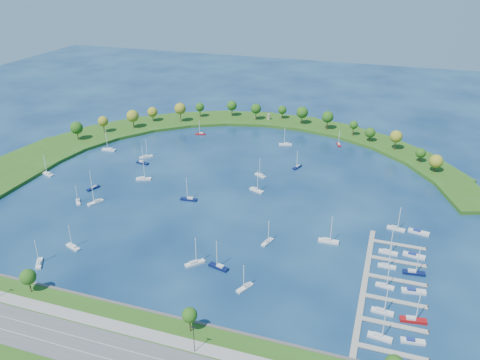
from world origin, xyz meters
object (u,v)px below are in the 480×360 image
(moored_boat_5, at_px, (328,240))
(moored_boat_12, at_px, (109,149))
(moored_boat_0, at_px, (195,263))
(moored_boat_3, at_px, (297,166))
(moored_boat_14, at_px, (256,190))
(moored_boat_15, at_px, (267,241))
(moored_boat_1, at_px, (146,156))
(moored_boat_2, at_px, (245,287))
(moored_boat_19, at_px, (78,201))
(moored_boat_8, at_px, (39,263))
(docked_boat_11, at_px, (419,232))
(moored_boat_10, at_px, (48,174))
(docked_boat_2, at_px, (382,311))
(docked_boat_10, at_px, (396,228))
(docked_boat_6, at_px, (387,265))
(moored_boat_21, at_px, (93,187))
(moored_boat_9, at_px, (339,144))
(moored_boat_20, at_px, (143,178))
(moored_boat_16, at_px, (286,144))
(docked_boat_7, at_px, (414,272))
(docked_boat_3, at_px, (413,319))
(moored_boat_11, at_px, (201,133))
(moored_boat_4, at_px, (189,199))
(docked_boat_4, at_px, (385,285))
(docked_boat_0, at_px, (380,336))
(docked_boat_8, at_px, (388,252))
(docked_boat_9, at_px, (414,255))
(moored_boat_17, at_px, (73,246))
(harbor_tower, at_px, (269,117))
(dock_system, at_px, (384,288))

(moored_boat_5, relative_size, moored_boat_12, 0.98)
(moored_boat_0, relative_size, moored_boat_3, 1.14)
(moored_boat_14, height_order, moored_boat_15, moored_boat_14)
(moored_boat_0, bearing_deg, moored_boat_1, 79.95)
(moored_boat_2, relative_size, moored_boat_19, 1.12)
(moored_boat_8, xyz_separation_m, docked_boat_11, (148.38, 75.42, -0.19))
(moored_boat_10, bearing_deg, docked_boat_11, -161.70)
(moored_boat_3, xyz_separation_m, moored_boat_15, (5.05, -84.28, -0.00))
(docked_boat_2, height_order, docked_boat_10, docked_boat_10)
(moored_boat_10, height_order, docked_boat_6, moored_boat_10)
(moored_boat_21, bearing_deg, moored_boat_9, 151.95)
(moored_boat_2, height_order, moored_boat_20, moored_boat_20)
(moored_boat_16, relative_size, docked_boat_7, 0.96)
(moored_boat_12, height_order, docked_boat_3, moored_boat_12)
(moored_boat_11, relative_size, docked_boat_2, 0.89)
(moored_boat_5, xyz_separation_m, docked_boat_3, (36.10, -41.05, 0.01))
(moored_boat_1, height_order, docked_boat_10, moored_boat_1)
(moored_boat_1, xyz_separation_m, moored_boat_11, (15.99, 49.57, -0.05))
(moored_boat_4, height_order, moored_boat_11, moored_boat_4)
(moored_boat_1, xyz_separation_m, moored_boat_21, (-6.11, -47.92, -0.03))
(moored_boat_1, height_order, docked_boat_4, moored_boat_1)
(moored_boat_19, relative_size, docked_boat_0, 0.84)
(docked_boat_8, distance_m, docked_boat_9, 10.49)
(moored_boat_10, distance_m, docked_boat_9, 201.78)
(moored_boat_0, relative_size, docked_boat_8, 1.07)
(moored_boat_10, bearing_deg, docked_boat_7, -171.03)
(moored_boat_16, relative_size, moored_boat_21, 1.11)
(moored_boat_19, bearing_deg, docked_boat_4, 43.79)
(moored_boat_17, height_order, moored_boat_19, moored_boat_17)
(harbor_tower, distance_m, moored_boat_2, 198.73)
(moored_boat_12, distance_m, docked_boat_11, 194.75)
(moored_boat_3, relative_size, docked_boat_4, 1.06)
(harbor_tower, height_order, moored_boat_2, moored_boat_2)
(moored_boat_5, relative_size, moored_boat_10, 1.05)
(moored_boat_3, relative_size, docked_boat_11, 1.15)
(moored_boat_3, distance_m, docked_boat_7, 109.84)
(docked_boat_6, xyz_separation_m, docked_boat_10, (2.38, 31.65, 0.03))
(dock_system, bearing_deg, docked_boat_9, 67.72)
(moored_boat_5, bearing_deg, harbor_tower, 112.27)
(moored_boat_19, bearing_deg, docked_boat_10, 60.40)
(moored_boat_15, bearing_deg, docked_boat_3, -98.65)
(moored_boat_3, relative_size, moored_boat_8, 0.97)
(moored_boat_17, xyz_separation_m, docked_boat_0, (130.16, -13.13, 0.01))
(docked_boat_2, height_order, docked_boat_4, docked_boat_2)
(moored_boat_5, distance_m, docked_boat_8, 25.63)
(moored_boat_2, relative_size, moored_boat_9, 1.10)
(docked_boat_0, bearing_deg, moored_boat_3, 119.69)
(moored_boat_2, relative_size, moored_boat_20, 0.90)
(moored_boat_17, height_order, docked_boat_10, docked_boat_10)
(moored_boat_5, bearing_deg, docked_boat_8, -3.60)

